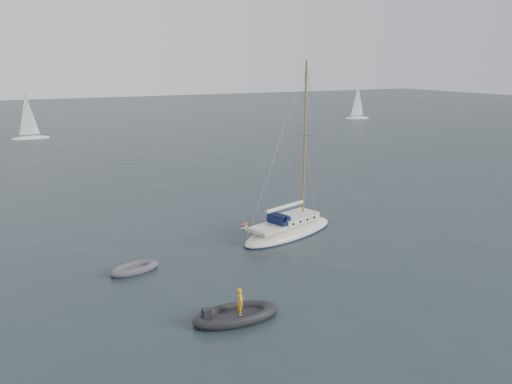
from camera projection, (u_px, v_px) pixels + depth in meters
name	position (u px, v px, depth m)	size (l,w,h in m)	color
ground	(282.00, 243.00, 32.68)	(300.00, 300.00, 0.00)	black
sailboat	(289.00, 222.00, 34.08)	(8.53, 2.56, 12.14)	beige
dinghy	(134.00, 268.00, 28.16)	(2.90, 1.31, 0.42)	#49494E
rib	(236.00, 314.00, 22.91)	(4.17, 1.89, 1.52)	black
distant_yacht_c	(28.00, 118.00, 76.21)	(5.63, 3.00, 7.46)	silver
distant_yacht_b	(357.00, 103.00, 104.02)	(5.67, 3.02, 7.51)	silver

